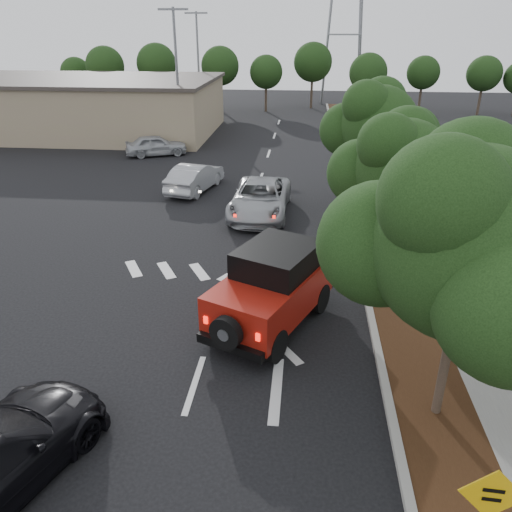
# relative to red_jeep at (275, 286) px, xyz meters

# --- Properties ---
(ground) EXTENTS (120.00, 120.00, 0.00)m
(ground) POSITION_rel_red_jeep_xyz_m (-1.76, -3.02, -1.20)
(ground) COLOR black
(ground) RESTS_ON ground
(curb) EXTENTS (0.20, 70.00, 0.15)m
(curb) POSITION_rel_red_jeep_xyz_m (2.84, 8.98, -1.12)
(curb) COLOR #9E9B93
(curb) RESTS_ON ground
(planting_strip) EXTENTS (1.80, 70.00, 0.12)m
(planting_strip) POSITION_rel_red_jeep_xyz_m (3.84, 8.98, -1.14)
(planting_strip) COLOR black
(planting_strip) RESTS_ON ground
(sidewalk) EXTENTS (2.00, 70.00, 0.12)m
(sidewalk) POSITION_rel_red_jeep_xyz_m (5.74, 8.98, -1.14)
(sidewalk) COLOR gray
(sidewalk) RESTS_ON ground
(hedge) EXTENTS (0.80, 70.00, 0.80)m
(hedge) POSITION_rel_red_jeep_xyz_m (7.14, 8.98, -0.80)
(hedge) COLOR black
(hedge) RESTS_ON ground
(commercial_building) EXTENTS (22.00, 12.00, 4.00)m
(commercial_building) POSITION_rel_red_jeep_xyz_m (-17.76, 26.98, 0.80)
(commercial_building) COLOR #9A8C6A
(commercial_building) RESTS_ON ground
(transmission_tower) EXTENTS (7.00, 4.00, 28.00)m
(transmission_tower) POSITION_rel_red_jeep_xyz_m (4.24, 44.98, -1.20)
(transmission_tower) COLOR slate
(transmission_tower) RESTS_ON ground
(street_tree_near) EXTENTS (3.80, 3.80, 5.92)m
(street_tree_near) POSITION_rel_red_jeep_xyz_m (3.84, -3.52, -1.20)
(street_tree_near) COLOR black
(street_tree_near) RESTS_ON ground
(street_tree_mid) EXTENTS (3.20, 3.20, 5.32)m
(street_tree_mid) POSITION_rel_red_jeep_xyz_m (3.84, 3.48, -1.20)
(street_tree_mid) COLOR black
(street_tree_mid) RESTS_ON ground
(street_tree_far) EXTENTS (3.40, 3.40, 5.62)m
(street_tree_far) POSITION_rel_red_jeep_xyz_m (3.84, 9.98, -1.20)
(street_tree_far) COLOR black
(street_tree_far) RESTS_ON ground
(light_pole_a) EXTENTS (2.00, 0.22, 9.00)m
(light_pole_a) POSITION_rel_red_jeep_xyz_m (-8.26, 22.98, -1.20)
(light_pole_a) COLOR slate
(light_pole_a) RESTS_ON ground
(light_pole_b) EXTENTS (2.00, 0.22, 9.00)m
(light_pole_b) POSITION_rel_red_jeep_xyz_m (-9.26, 34.98, -1.20)
(light_pole_b) COLOR slate
(light_pole_b) RESTS_ON ground
(red_jeep) EXTENTS (3.62, 4.83, 2.36)m
(red_jeep) POSITION_rel_red_jeep_xyz_m (0.00, 0.00, 0.00)
(red_jeep) COLOR black
(red_jeep) RESTS_ON ground
(silver_suv_ahead) EXTENTS (2.69, 5.55, 1.52)m
(silver_suv_ahead) POSITION_rel_red_jeep_xyz_m (-1.26, 9.10, -0.44)
(silver_suv_ahead) COLOR #9EA0A5
(silver_suv_ahead) RESTS_ON ground
(silver_sedan_oncoming) EXTENTS (2.48, 4.57, 1.43)m
(silver_sedan_oncoming) POSITION_rel_red_jeep_xyz_m (-4.97, 12.36, -0.48)
(silver_sedan_oncoming) COLOR #A2A4AA
(silver_sedan_oncoming) RESTS_ON ground
(parked_suv) EXTENTS (4.31, 2.98, 1.36)m
(parked_suv) POSITION_rel_red_jeep_xyz_m (-9.17, 19.73, -0.52)
(parked_suv) COLOR #ACAFB4
(parked_suv) RESTS_ON ground
(speed_hump_sign) EXTENTS (0.98, 0.10, 2.08)m
(speed_hump_sign) POSITION_rel_red_jeep_xyz_m (3.64, -7.04, 0.24)
(speed_hump_sign) COLOR slate
(speed_hump_sign) RESTS_ON ground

